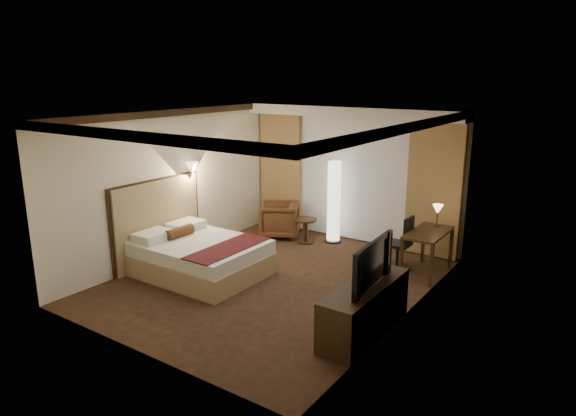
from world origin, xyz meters
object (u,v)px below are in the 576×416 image
Objects in this scene: bed at (201,258)px; dresser at (365,309)px; armchair at (279,218)px; office_chair at (398,242)px; side_table at (306,231)px; desk at (427,253)px; television at (365,260)px; floor_lamp at (334,202)px.

bed is 3.19m from dresser.
armchair is 2.79m from office_chair.
armchair is (-0.14, 2.47, 0.10)m from bed.
armchair is 0.70m from side_table.
desk is (2.59, -0.24, 0.13)m from side_table.
television is at bearing 180.00° from dresser.
office_chair is (2.08, -0.29, 0.23)m from side_table.
dresser is (3.32, -2.74, -0.06)m from armchair.
dresser is (2.21, -3.07, -0.50)m from floor_lamp.
desk is (2.16, -0.62, -0.45)m from floor_lamp.
bed is 4.05× the size of side_table.
dresser is (0.05, -2.45, -0.04)m from desk.
office_chair is at bearing 8.95° from television.
armchair is at bearing 174.98° from desk.
bed is 1.18× the size of dresser.
office_chair is at bearing 54.19° from armchair.
floor_lamp reaches higher than bed.
desk reaches higher than side_table.
armchair is 3.28m from desk.
desk is 2.53m from television.
desk is 0.93× the size of television.
armchair is 0.48× the size of floor_lamp.
television reaches higher than side_table.
side_table is 0.46× the size of desk.
side_table is 0.29× the size of dresser.
bed is 3.01m from floor_lamp.
floor_lamp is 1.83m from office_chair.
bed is at bearing -102.57° from side_table.
floor_lamp is (0.96, 2.80, 0.53)m from bed.
floor_lamp reaches higher than office_chair.
office_chair is at bearing -174.32° from desk.
office_chair reaches higher than bed.
desk is 0.64× the size of dresser.
dresser is at bearing -4.86° from bed.
side_table is 0.43× the size of television.
side_table is at bearing -138.18° from floor_lamp.
desk is (3.27, -0.29, -0.02)m from armchair.
floor_lamp is at bearing 125.80° from dresser.
side_table is 2.60m from desk.
television reaches higher than office_chair.
armchair is at bearing 140.49° from dresser.
bed is at bearing -145.12° from desk.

